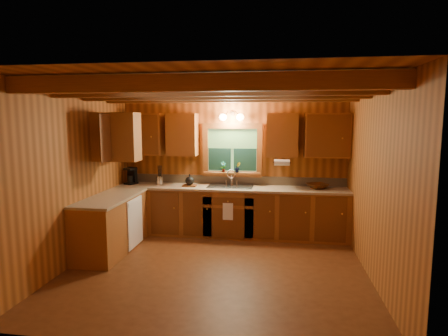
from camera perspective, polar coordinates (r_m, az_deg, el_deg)
room at (r=5.11m, az=-1.31°, el=-1.71°), size 4.20×4.20×4.20m
ceiling_beams at (r=5.06m, az=-1.35°, el=11.72°), size 4.20×2.54×0.18m
base_cabinets at (r=6.62m, az=-3.65°, el=-7.30°), size 4.20×2.22×0.86m
countertop at (r=6.52m, az=-3.56°, el=-3.46°), size 4.20×2.24×0.04m
backsplash at (r=7.00m, az=1.29°, el=-1.86°), size 4.20×0.02×0.16m
dishwasher_panel at (r=6.34m, az=-13.57°, el=-8.16°), size 0.02×0.60×0.80m
upper_cabinets at (r=6.55m, az=-4.11°, el=5.05°), size 4.19×1.77×0.78m
window at (r=6.92m, az=1.29°, el=2.61°), size 1.12×0.08×1.00m
window_sill at (r=6.92m, az=1.23°, el=-0.80°), size 1.06×0.14×0.04m
wall_sconce at (r=6.77m, az=1.18°, el=7.89°), size 0.45×0.21×0.17m
paper_towel_roll at (r=6.54m, az=8.94°, el=0.84°), size 0.27×0.11×0.11m
dish_towel at (r=6.49m, az=0.60°, el=-6.75°), size 0.18×0.01×0.30m
sink at (r=6.75m, az=0.99°, el=-3.29°), size 0.82×0.48×0.43m
coffee_maker at (r=7.24m, az=-14.12°, el=-1.17°), size 0.18×0.23×0.32m
utensil_crock at (r=7.07m, az=-9.92°, el=-1.81°), size 0.13×0.13×0.36m
cutting_board at (r=6.82m, az=-5.33°, el=-2.72°), size 0.25×0.19×0.02m
teakettle at (r=6.81m, az=-5.34°, el=-1.96°), size 0.16×0.16×0.20m
wicker_basket at (r=6.76m, az=14.24°, el=-2.72°), size 0.48×0.48×0.09m
potted_plant_left at (r=6.90m, az=-0.11°, el=0.18°), size 0.12×0.11×0.20m
potted_plant_right at (r=6.85m, az=2.11°, el=0.12°), size 0.13×0.12×0.20m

